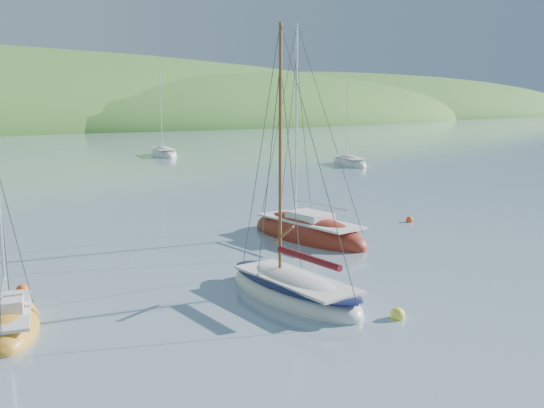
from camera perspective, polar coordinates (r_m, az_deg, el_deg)
ground at (r=19.18m, az=9.95°, el=-11.75°), size 700.00×700.00×0.00m
daysailer_white at (r=21.93m, az=2.04°, el=-8.19°), size 2.57×6.75×10.32m
sloop_red at (r=31.15m, az=3.38°, el=-2.82°), size 2.94×7.96×11.67m
sailboat_yellow at (r=20.80m, az=-23.71°, el=-10.24°), size 3.22×5.22×6.46m
distant_sloop_b at (r=78.83m, az=-10.14°, el=4.62°), size 4.96×8.51×11.47m
distant_sloop_d at (r=66.97m, az=7.31°, el=3.80°), size 4.95×7.56×10.19m
mooring_buoys at (r=24.42m, az=1.29°, el=-6.58°), size 22.12×10.69×0.49m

